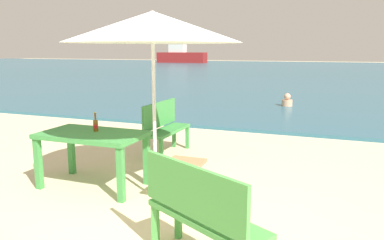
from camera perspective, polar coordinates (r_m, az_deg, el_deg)
name	(u,v)px	position (r m, az deg, el deg)	size (l,w,h in m)	color
ground_plane	(146,229)	(4.15, -6.98, -16.11)	(120.00, 120.00, 0.00)	beige
sea_water	(314,72)	(33.35, 18.02, 7.02)	(120.00, 50.00, 0.08)	#2D6075
picnic_table_green	(92,140)	(5.26, -14.90, -3.03)	(1.40, 0.80, 0.76)	#3D8C42
beer_bottle_amber	(96,124)	(5.29, -14.44, -0.67)	(0.07, 0.07, 0.26)	brown
patio_umbrella	(153,27)	(4.53, -6.00, 13.84)	(2.10, 2.10, 2.30)	silver
side_table_wood	(184,176)	(4.58, -1.19, -8.58)	(0.44, 0.44, 0.54)	#9E7A51
bench_green_left	(200,210)	(3.22, 1.24, -13.54)	(1.23, 0.88, 0.95)	#4C9E47
bench_green_right	(164,125)	(6.68, -4.22, -0.77)	(0.39, 1.21, 0.95)	#3D8C42
swimmer_person	(287,101)	(12.39, 14.26, 2.81)	(0.34, 0.34, 0.41)	tan
boat_cargo_ship	(181,56)	(52.09, -1.66, 9.68)	(6.78, 1.85, 2.47)	maroon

